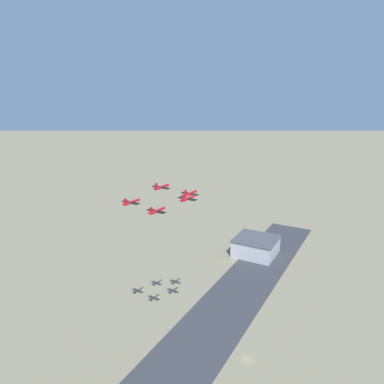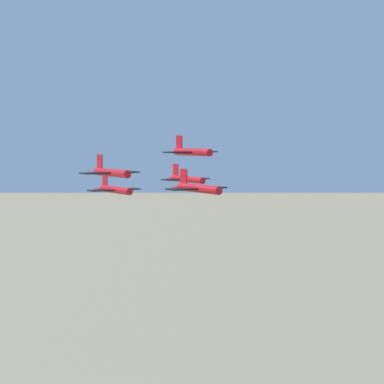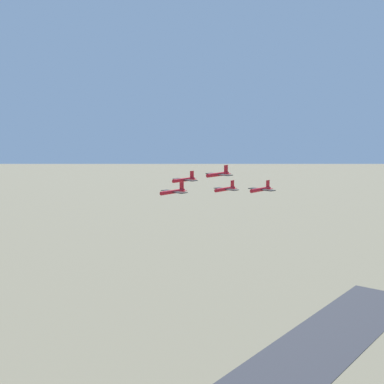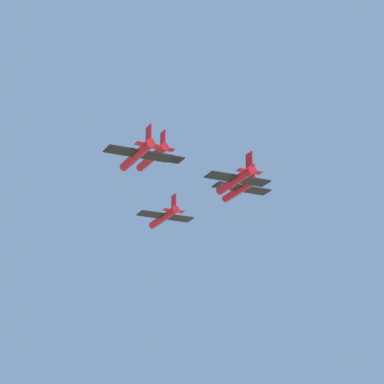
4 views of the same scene
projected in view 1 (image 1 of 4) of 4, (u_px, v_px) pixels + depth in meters
ground_plane at (248, 359)px, 162.32m from camera, size 3000.00×3000.00×0.00m
runway_strip at (191, 353)px, 166.39m from camera, size 353.70×36.05×0.20m
hangar at (256, 246)px, 262.12m from camera, size 27.88×28.75×12.20m
jet_0 at (190, 194)px, 146.02m from camera, size 8.00×7.60×2.67m
jet_1 at (161, 187)px, 140.08m from camera, size 8.00×7.60×2.67m
jet_2 at (188, 198)px, 134.21m from camera, size 8.00×7.60×2.67m
jet_3 at (131, 202)px, 136.39m from camera, size 8.00×7.60×2.67m
jet_4 at (157, 211)px, 130.16m from camera, size 8.00×7.60×2.67m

